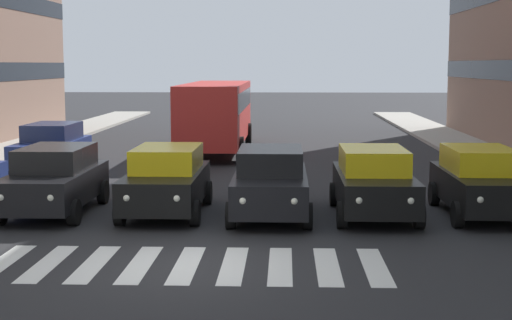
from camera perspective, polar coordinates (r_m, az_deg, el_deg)
The scene contains 9 objects.
ground_plane at distance 14.84m, azimuth -5.20°, elevation -7.80°, with size 180.00×180.00×0.00m, color #262628.
crosswalk_markings at distance 14.84m, azimuth -5.20°, elevation -7.79°, with size 7.65×2.80×0.01m.
car_0 at distance 20.14m, azimuth 16.47°, elevation -1.52°, with size 2.02×4.44×1.72m.
car_1 at distance 19.45m, azimuth 8.78°, elevation -1.61°, with size 2.02×4.44×1.72m.
car_2 at distance 19.18m, azimuth 1.09°, elevation -1.65°, with size 2.02×4.44×1.72m.
car_3 at distance 19.67m, azimuth -6.69°, elevation -1.48°, with size 2.02×4.44×1.72m.
car_4 at distance 20.28m, azimuth -14.81°, elevation -1.40°, with size 2.02×4.44×1.72m.
car_row2_0 at distance 28.27m, azimuth -15.02°, elevation 0.96°, with size 2.02×4.44×1.72m.
bus_behind_traffic at distance 33.70m, azimuth -2.96°, elevation 3.82°, with size 2.78×10.50×3.00m.
Camera 1 is at (-1.88, 14.21, 3.83)m, focal length 53.49 mm.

